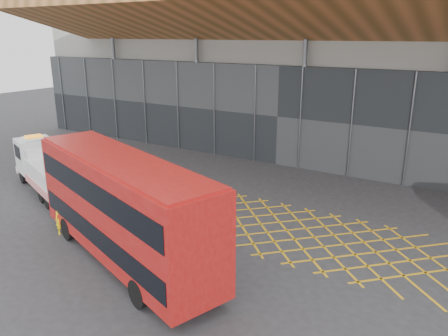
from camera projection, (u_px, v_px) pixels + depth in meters
The scene contains 6 objects.
ground_plane at pixel (172, 202), 28.10m from camera, with size 120.00×120.00×0.00m, color #2D2D30.
road_markings at pixel (249, 221), 25.28m from camera, with size 27.96×7.16×0.01m.
construction_building at pixel (312, 50), 39.44m from camera, with size 55.00×23.97×18.00m.
recovery_truck at pixel (47, 169), 29.60m from camera, with size 9.87×5.32×3.51m.
bus_towed at pixel (123, 205), 20.03m from camera, with size 12.84×6.89×5.14m.
worker at pixel (61, 219), 23.46m from camera, with size 0.61×0.40×1.69m, color yellow.
Camera 1 is at (16.62, -20.53, 10.39)m, focal length 35.00 mm.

